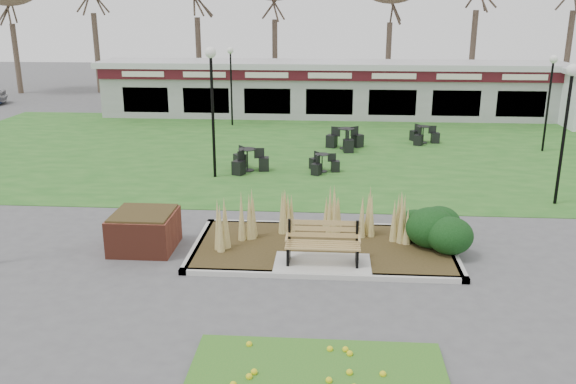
# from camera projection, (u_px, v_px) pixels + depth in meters

# --- Properties ---
(ground) EXTENTS (100.00, 100.00, 0.00)m
(ground) POSITION_uv_depth(u_px,v_px,m) (322.00, 270.00, 13.84)
(ground) COLOR #515154
(ground) RESTS_ON ground
(lawn) EXTENTS (34.00, 16.00, 0.02)m
(lawn) POSITION_uv_depth(u_px,v_px,m) (328.00, 150.00, 25.27)
(lawn) COLOR #23611E
(lawn) RESTS_ON ground
(planting_bed) EXTENTS (6.75, 3.40, 1.27)m
(planting_bed) POSITION_uv_depth(u_px,v_px,m) (375.00, 235.00, 14.93)
(planting_bed) COLOR #372B16
(planting_bed) RESTS_ON ground
(park_bench) EXTENTS (1.70, 0.66, 0.93)m
(park_bench) POSITION_uv_depth(u_px,v_px,m) (323.00, 242.00, 13.90)
(park_bench) COLOR #9A7E45
(park_bench) RESTS_ON ground
(brick_planter) EXTENTS (1.50, 1.50, 0.95)m
(brick_planter) POSITION_uv_depth(u_px,v_px,m) (144.00, 230.00, 14.96)
(brick_planter) COLOR brown
(brick_planter) RESTS_ON ground
(food_pavilion) EXTENTS (24.60, 3.40, 2.90)m
(food_pavilion) POSITION_uv_depth(u_px,v_px,m) (330.00, 89.00, 32.43)
(food_pavilion) COLOR #97979A
(food_pavilion) RESTS_ON ground
(lamp_post_near_right) EXTENTS (0.35, 0.35, 4.18)m
(lamp_post_near_right) POSITION_uv_depth(u_px,v_px,m) (568.00, 104.00, 17.53)
(lamp_post_near_right) COLOR black
(lamp_post_near_right) RESTS_ON ground
(lamp_post_mid_left) EXTENTS (0.37, 0.37, 4.45)m
(lamp_post_mid_left) POSITION_uv_depth(u_px,v_px,m) (212.00, 84.00, 20.35)
(lamp_post_mid_left) COLOR black
(lamp_post_mid_left) RESTS_ON ground
(lamp_post_mid_right) EXTENTS (0.32, 0.32, 3.89)m
(lamp_post_mid_right) POSITION_uv_depth(u_px,v_px,m) (551.00, 82.00, 24.18)
(lamp_post_mid_right) COLOR black
(lamp_post_mid_right) RESTS_ON ground
(lamp_post_far_left) EXTENTS (0.32, 0.32, 3.82)m
(lamp_post_far_left) POSITION_uv_depth(u_px,v_px,m) (231.00, 69.00, 29.55)
(lamp_post_far_left) COLOR black
(lamp_post_far_left) RESTS_ON ground
(bistro_set_a) EXTENTS (1.13, 1.23, 0.66)m
(bistro_set_a) POSITION_uv_depth(u_px,v_px,m) (322.00, 166.00, 21.85)
(bistro_set_a) COLOR black
(bistro_set_a) RESTS_ON ground
(bistro_set_b) EXTENTS (1.23, 1.39, 0.74)m
(bistro_set_b) POSITION_uv_depth(u_px,v_px,m) (423.00, 137.00, 26.40)
(bistro_set_b) COLOR black
(bistro_set_b) RESTS_ON ground
(bistro_set_c) EXTENTS (1.40, 1.52, 0.81)m
(bistro_set_c) POSITION_uv_depth(u_px,v_px,m) (247.00, 163.00, 21.97)
(bistro_set_c) COLOR black
(bistro_set_c) RESTS_ON ground
(bistro_set_d) EXTENTS (1.61, 1.51, 0.87)m
(bistro_set_d) POSITION_uv_depth(u_px,v_px,m) (346.00, 142.00, 25.31)
(bistro_set_d) COLOR black
(bistro_set_d) RESTS_ON ground
(car_black) EXTENTS (4.77, 1.73, 1.56)m
(car_black) POSITION_uv_depth(u_px,v_px,m) (198.00, 90.00, 36.90)
(car_black) COLOR black
(car_black) RESTS_ON ground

